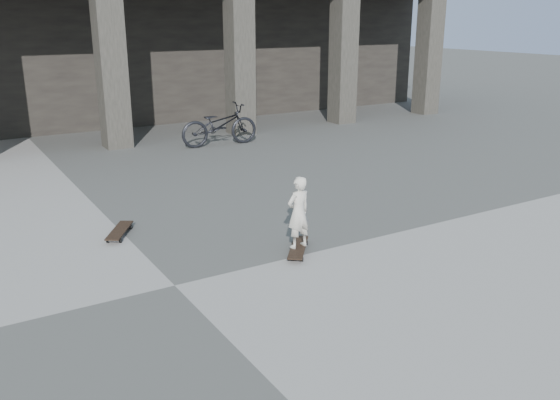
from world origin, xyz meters
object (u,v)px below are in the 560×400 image
child (298,212)px  bicycle (219,125)px  longboard (298,248)px  skateboard_spare (120,231)px

child → bicycle: 7.52m
child → longboard: bearing=-2.9°
longboard → skateboard_spare: bearing=84.1°
bicycle → longboard: bearing=166.6°
skateboard_spare → child: 2.84m
longboard → child: (0.00, 0.00, 0.53)m
longboard → bicycle: bicycle is taller
child → skateboard_spare: bearing=-53.2°
skateboard_spare → child: child is taller
longboard → bicycle: size_ratio=0.40×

